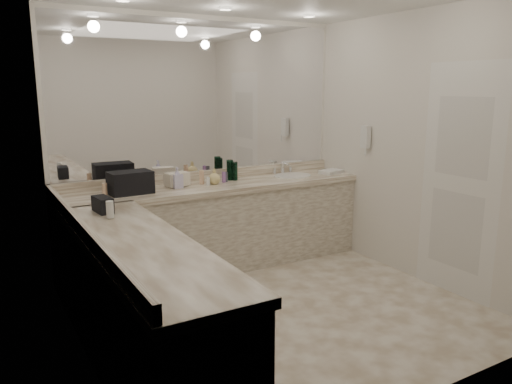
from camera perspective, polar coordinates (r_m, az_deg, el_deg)
floor at (r=4.43m, az=2.63°, el=-13.19°), size 3.20×3.20×0.00m
wall_back at (r=5.37m, az=-6.01°, el=5.64°), size 3.20×0.02×2.60m
wall_left at (r=3.46m, az=-19.98°, el=1.54°), size 0.02×3.00×2.60m
wall_right at (r=5.10m, az=18.09°, el=4.80°), size 0.02×3.00×2.60m
vanity_back_base at (r=5.27m, az=-4.45°, el=-4.21°), size 3.20×0.60×0.84m
vanity_back_top at (r=5.15m, az=-4.48°, el=0.57°), size 3.20×0.64×0.06m
vanity_left_base at (r=3.51m, az=-13.06°, el=-13.01°), size 0.60×2.40×0.84m
vanity_left_top at (r=3.35m, az=-13.26°, el=-5.97°), size 0.64×2.42×0.06m
backsplash_back at (r=5.40m, az=-5.84°, el=1.93°), size 3.20×0.04×0.10m
backsplash_left at (r=3.54m, az=-19.26°, el=-4.00°), size 0.04×3.00×0.10m
mirror_back at (r=5.33m, az=-6.07°, el=10.71°), size 3.12×0.01×1.55m
mirror_left at (r=3.42m, az=-20.35°, el=9.41°), size 0.01×2.92×1.55m
sink at (r=5.63m, az=4.20°, el=1.80°), size 0.44×0.44×0.03m
faucet at (r=5.79m, az=3.04°, el=2.85°), size 0.24×0.16×0.14m
wall_phone at (r=5.55m, az=12.41°, el=6.16°), size 0.06×0.10×0.24m
door at (r=4.82m, az=22.21°, el=1.09°), size 0.02×0.82×2.10m
black_toiletry_bag at (r=4.81m, az=-14.17°, el=1.12°), size 0.40×0.27×0.22m
black_bag_spill at (r=4.16m, az=-17.12°, el=-1.36°), size 0.13×0.24×0.13m
cream_cosmetic_case at (r=5.07m, az=-9.03°, el=1.38°), size 0.25×0.18×0.13m
hand_towel at (r=5.83m, az=8.61°, el=2.31°), size 0.29×0.23×0.04m
lotion_left at (r=3.94m, az=-16.35°, el=-2.00°), size 0.06×0.06×0.13m
soap_bottle_a at (r=4.89m, az=-13.97°, el=1.09°), size 0.08×0.08×0.18m
soap_bottle_b at (r=4.98m, az=-8.98°, el=1.63°), size 0.09×0.10×0.21m
soap_bottle_c at (r=5.14m, az=-4.79°, el=1.78°), size 0.15×0.15×0.16m
green_bottle_0 at (r=5.36m, az=-3.00°, el=2.54°), size 0.07×0.07×0.22m
green_bottle_1 at (r=5.35m, az=-2.46°, el=2.41°), size 0.06×0.06×0.20m
green_bottle_2 at (r=5.37m, az=-2.79°, el=2.44°), size 0.07×0.07×0.19m
amenity_bottle_0 at (r=5.09m, az=-5.50°, el=1.24°), size 0.04×0.04×0.08m
amenity_bottle_1 at (r=4.74m, az=-16.89°, el=0.23°), size 0.05×0.05×0.12m
amenity_bottle_2 at (r=5.23m, az=-3.70°, el=1.71°), size 0.04×0.04×0.11m
amenity_bottle_3 at (r=5.27m, az=-3.45°, el=1.75°), size 0.04×0.04×0.11m
amenity_bottle_4 at (r=5.16m, az=-6.23°, el=1.71°), size 0.05×0.05×0.14m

